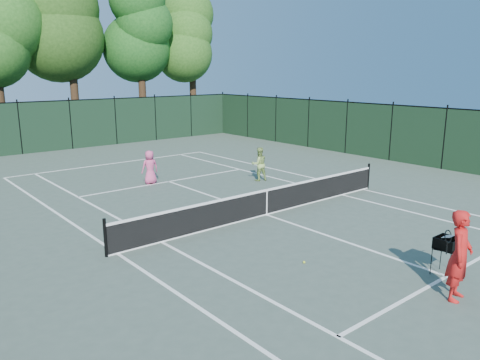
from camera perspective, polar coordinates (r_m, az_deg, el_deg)
ground at (r=16.12m, az=3.23°, el=-4.25°), size 90.00×90.00×0.00m
sideline_doubles_left at (r=13.22m, az=-14.69°, el=-8.68°), size 0.10×23.77×0.01m
sideline_doubles_right at (r=20.13m, az=14.76°, el=-1.11°), size 0.10×23.77×0.01m
sideline_singles_left at (r=13.80m, az=-9.51°, el=-7.47°), size 0.10×23.77×0.01m
sideline_singles_right at (r=19.06m, az=12.35°, el=-1.78°), size 0.10×23.77×0.01m
baseline_far at (r=25.85m, az=-14.99°, el=2.00°), size 10.97×0.10×0.01m
service_line_near at (r=12.53m, az=23.92°, el=-10.67°), size 8.23×0.10×0.01m
service_line_far at (r=21.09m, az=-8.67°, el=-0.18°), size 8.23×0.10×0.01m
center_service_line at (r=16.12m, az=3.23°, el=-4.24°), size 0.10×12.80×0.01m
tennis_net at (r=15.99m, az=3.25°, el=-2.62°), size 11.69×0.09×1.06m
fence_far at (r=31.24m, az=-19.93°, el=6.31°), size 24.00×0.05×3.00m
fence_right at (r=25.37m, az=23.64°, el=4.56°), size 0.05×36.00×3.00m
tree_3 at (r=36.03m, az=-20.26°, el=19.10°), size 7.00×7.00×14.45m
tree_4 at (r=37.36m, az=-12.18°, el=18.03°), size 6.20×6.20×12.97m
tree_5 at (r=40.32m, az=-5.91°, el=17.25°), size 5.80×5.80×12.23m
coach at (r=11.11m, az=25.22°, el=-8.32°), size 0.91×0.83×2.00m
player_pink at (r=20.66m, az=-10.92°, el=1.54°), size 0.78×0.57×1.47m
player_green at (r=20.90m, az=2.34°, el=1.95°), size 0.87×0.77×1.51m
ball_hopper at (r=12.31m, az=23.93°, el=-7.10°), size 0.62×0.62×0.95m
loose_ball_midcourt at (r=12.30m, az=7.82°, el=-9.89°), size 0.07×0.07×0.07m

